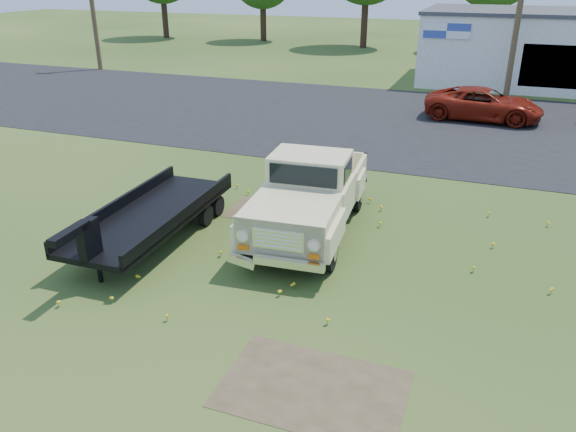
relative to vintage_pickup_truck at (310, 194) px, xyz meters
The scene contains 9 objects.
ground 2.90m from the vintage_pickup_truck, 79.87° to the right, with size 140.00×140.00×0.00m, color #253F14.
asphalt_lot 12.40m from the vintage_pickup_truck, 87.80° to the left, with size 90.00×14.00×0.02m, color black.
dirt_patch_a 6.09m from the vintage_pickup_truck, 70.76° to the right, with size 3.00×2.00×0.01m, color #473A26.
dirt_patch_b 2.04m from the vintage_pickup_truck, 151.11° to the left, with size 2.20×1.60×0.01m, color #473A26.
commercial_building 25.20m from the vintage_pickup_truck, 75.10° to the left, with size 14.20×8.20×4.15m.
utility_pole_mid 20.16m from the vintage_pickup_truck, 76.97° to the left, with size 1.60×0.30×9.00m.
vintage_pickup_truck is the anchor object (origin of this frame).
flatbed_trailer 3.98m from the vintage_pickup_truck, 152.63° to the right, with size 1.94×5.82×1.59m, color black, non-canonical shape.
red_pickup 14.41m from the vintage_pickup_truck, 75.76° to the left, with size 2.35×5.09×1.41m, color maroon.
Camera 1 is at (3.68, -9.93, 6.32)m, focal length 35.00 mm.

